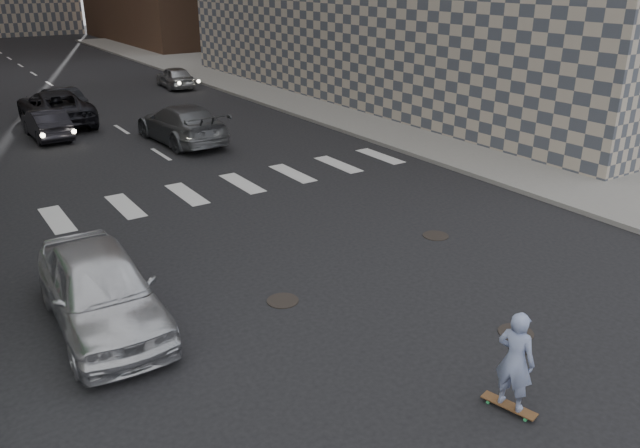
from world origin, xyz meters
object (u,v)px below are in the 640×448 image
(traffic_car_a, at_px, (47,123))
(traffic_car_d, at_px, (175,77))
(traffic_car_b, at_px, (181,124))
(traffic_car_c, at_px, (55,107))
(traffic_car_e, at_px, (60,101))
(silver_sedan, at_px, (101,289))
(skateboarder, at_px, (515,360))

(traffic_car_a, distance_m, traffic_car_d, 12.77)
(traffic_car_b, xyz_separation_m, traffic_car_d, (4.72, 12.68, -0.13))
(traffic_car_b, xyz_separation_m, traffic_car_c, (-3.63, 6.33, 0.02))
(traffic_car_a, relative_size, traffic_car_b, 0.72)
(traffic_car_a, xyz_separation_m, traffic_car_e, (1.62, 4.81, 0.03))
(traffic_car_a, xyz_separation_m, traffic_car_d, (9.25, 8.81, 0.02))
(silver_sedan, height_order, traffic_car_e, silver_sedan)
(traffic_car_e, bearing_deg, silver_sedan, 73.11)
(skateboarder, height_order, traffic_car_a, skateboarder)
(skateboarder, xyz_separation_m, traffic_car_c, (-1.42, 25.65, -0.15))
(traffic_car_c, bearing_deg, traffic_car_d, -142.02)
(traffic_car_b, distance_m, traffic_car_d, 13.53)
(skateboarder, bearing_deg, traffic_car_b, 69.19)
(skateboarder, xyz_separation_m, traffic_car_b, (2.21, 19.32, -0.17))
(traffic_car_a, bearing_deg, traffic_car_d, -137.48)
(traffic_car_c, distance_m, traffic_car_e, 2.46)
(traffic_car_d, bearing_deg, skateboarder, 81.89)
(skateboarder, bearing_deg, traffic_car_d, 63.50)
(silver_sedan, relative_size, traffic_car_b, 0.89)
(skateboarder, xyz_separation_m, traffic_car_d, (6.93, 32.00, -0.30))
(traffic_car_b, bearing_deg, traffic_car_c, -62.96)
(traffic_car_c, height_order, traffic_car_e, traffic_car_c)
(silver_sedan, height_order, traffic_car_b, silver_sedan)
(silver_sedan, height_order, traffic_car_a, silver_sedan)
(traffic_car_a, height_order, traffic_car_d, traffic_car_d)
(skateboarder, relative_size, traffic_car_e, 0.45)
(traffic_car_d, relative_size, traffic_car_e, 0.95)
(traffic_car_d, distance_m, traffic_car_e, 8.62)
(traffic_car_a, relative_size, traffic_car_d, 1.00)
(traffic_car_a, height_order, traffic_car_b, traffic_car_b)
(traffic_car_c, distance_m, traffic_car_d, 10.49)
(traffic_car_b, distance_m, traffic_car_c, 7.30)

